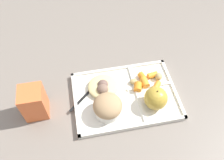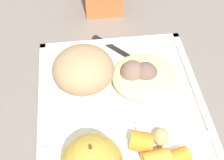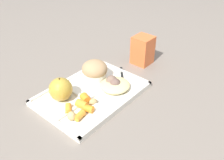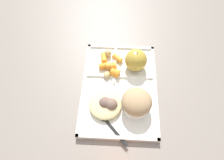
{
  "view_description": "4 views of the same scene",
  "coord_description": "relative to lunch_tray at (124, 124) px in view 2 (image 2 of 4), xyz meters",
  "views": [
    {
      "loc": [
        0.12,
        0.41,
        0.67
      ],
      "look_at": [
        0.04,
        -0.04,
        0.05
      ],
      "focal_mm": 37.5,
      "sensor_mm": 36.0,
      "label": 1
    },
    {
      "loc": [
        -0.29,
        0.05,
        0.41
      ],
      "look_at": [
        0.06,
        0.01,
        0.03
      ],
      "focal_mm": 55.34,
      "sensor_mm": 36.0,
      "label": 2
    },
    {
      "loc": [
        -0.46,
        -0.48,
        0.51
      ],
      "look_at": [
        0.04,
        -0.05,
        0.07
      ],
      "focal_mm": 39.69,
      "sensor_mm": 36.0,
      "label": 3
    },
    {
      "loc": [
        0.32,
        -0.01,
        0.59
      ],
      "look_at": [
        0.01,
        -0.02,
        0.06
      ],
      "focal_mm": 31.97,
      "sensor_mm": 36.0,
      "label": 4
    }
  ],
  "objects": [
    {
      "name": "meatball_side",
      "position": [
        0.07,
        -0.02,
        0.02
      ],
      "size": [
        0.04,
        0.04,
        0.04
      ],
      "primitive_type": "sphere",
      "color": "#755B4C",
      "rests_on": "lunch_tray"
    },
    {
      "name": "potato_chunk_corner",
      "position": [
        -0.04,
        -0.04,
        0.01
      ],
      "size": [
        0.03,
        0.03,
        0.02
      ],
      "primitive_type": "ellipsoid",
      "rotation": [
        0.0,
        0.0,
        6.06
      ],
      "color": "tan",
      "rests_on": "lunch_tray"
    },
    {
      "name": "carrot_slice_diagonal",
      "position": [
        -0.07,
        -0.03,
        0.02
      ],
      "size": [
        0.03,
        0.04,
        0.03
      ],
      "primitive_type": "cylinder",
      "rotation": [
        0.0,
        1.57,
        4.83
      ],
      "color": "orange",
      "rests_on": "lunch_tray"
    },
    {
      "name": "carrot_slice_edge",
      "position": [
        -0.07,
        -0.06,
        0.02
      ],
      "size": [
        0.03,
        0.03,
        0.02
      ],
      "primitive_type": "cylinder",
      "rotation": [
        0.0,
        1.57,
        5.01
      ],
      "color": "orange",
      "rests_on": "lunch_tray"
    },
    {
      "name": "lunch_tray",
      "position": [
        0.0,
        0.0,
        0.0
      ],
      "size": [
        0.34,
        0.24,
        0.02
      ],
      "color": "silver",
      "rests_on": "ground"
    },
    {
      "name": "meatball_center",
      "position": [
        0.07,
        -0.04,
        0.02
      ],
      "size": [
        0.04,
        0.04,
        0.04
      ],
      "primitive_type": "sphere",
      "color": "brown",
      "rests_on": "lunch_tray"
    },
    {
      "name": "bran_muffin",
      "position": [
        0.07,
        0.05,
        0.04
      ],
      "size": [
        0.09,
        0.09,
        0.07
      ],
      "color": "silver",
      "rests_on": "lunch_tray"
    },
    {
      "name": "egg_noodle_pile",
      "position": [
        0.07,
        -0.04,
        0.02
      ],
      "size": [
        0.1,
        0.1,
        0.03
      ],
      "primitive_type": "ellipsoid",
      "color": "#D6C684",
      "rests_on": "lunch_tray"
    },
    {
      "name": "plastic_fork",
      "position": [
        0.13,
        -0.03,
        0.01
      ],
      "size": [
        0.12,
        0.11,
        0.0
      ],
      "color": "black",
      "rests_on": "lunch_tray"
    },
    {
      "name": "carrot_slice_large",
      "position": [
        -0.04,
        -0.02,
        0.02
      ],
      "size": [
        0.03,
        0.04,
        0.03
      ],
      "primitive_type": "cylinder",
      "rotation": [
        0.0,
        1.57,
        4.37
      ],
      "color": "orange",
      "rests_on": "lunch_tray"
    },
    {
      "name": "ground",
      "position": [
        0.0,
        0.0,
        -0.01
      ],
      "size": [
        6.0,
        6.0,
        0.0
      ],
      "primitive_type": "plane",
      "color": "slate"
    }
  ]
}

